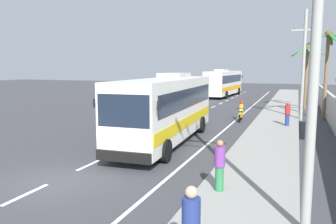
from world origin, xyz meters
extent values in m
plane|color=#3A3A3F|center=(0.00, 0.00, 0.00)|extent=(160.00, 160.00, 0.00)
cube|color=gray|center=(6.80, 10.00, 0.07)|extent=(3.20, 90.00, 0.14)
cube|color=white|center=(0.00, -1.31, 0.00)|extent=(0.16, 2.00, 0.01)
cube|color=white|center=(0.00, 2.43, 0.00)|extent=(0.16, 2.00, 0.01)
cube|color=white|center=(0.00, 6.17, 0.00)|extent=(0.16, 2.00, 0.01)
cube|color=white|center=(0.00, 9.91, 0.00)|extent=(0.16, 2.00, 0.01)
cube|color=white|center=(0.00, 13.65, 0.00)|extent=(0.16, 2.00, 0.01)
cube|color=white|center=(0.00, 17.39, 0.00)|extent=(0.16, 2.00, 0.01)
cube|color=white|center=(0.00, 21.13, 0.00)|extent=(0.16, 2.00, 0.01)
cube|color=white|center=(0.00, 24.87, 0.00)|extent=(0.16, 2.00, 0.01)
cube|color=white|center=(0.00, 28.60, 0.00)|extent=(0.16, 2.00, 0.01)
cube|color=white|center=(0.00, 32.34, 0.00)|extent=(0.16, 2.00, 0.01)
cube|color=white|center=(0.00, 36.08, 0.00)|extent=(0.16, 2.00, 0.01)
cube|color=white|center=(0.00, 39.82, 0.00)|extent=(0.16, 2.00, 0.01)
cube|color=white|center=(0.00, 43.56, 0.00)|extent=(0.16, 2.00, 0.01)
cube|color=white|center=(0.00, 47.30, 0.00)|extent=(0.16, 2.00, 0.01)
cube|color=white|center=(3.76, 15.00, 0.00)|extent=(0.14, 70.00, 0.01)
cube|color=silver|center=(1.52, 7.60, 1.96)|extent=(3.00, 11.08, 3.15)
cube|color=#192333|center=(1.51, 7.80, 2.51)|extent=(2.98, 10.21, 1.01)
cube|color=#192333|center=(1.79, 2.16, 2.44)|extent=(2.26, 0.21, 1.32)
cube|color=yellow|center=(1.52, 7.60, 1.26)|extent=(3.02, 10.86, 0.57)
cube|color=black|center=(1.79, 2.07, 0.59)|extent=(2.41, 0.28, 0.44)
cube|color=#B7B7B7|center=(1.45, 8.97, 3.68)|extent=(1.47, 2.48, 0.28)
cube|color=black|center=(3.18, 2.44, 2.67)|extent=(0.12, 0.09, 0.36)
cube|color=black|center=(0.37, 2.30, 2.67)|extent=(0.12, 0.09, 0.36)
cylinder|color=black|center=(2.91, 3.82, 0.52)|extent=(0.37, 1.05, 1.04)
cylinder|color=black|center=(0.50, 3.71, 0.52)|extent=(0.37, 1.05, 1.04)
cylinder|color=black|center=(2.55, 10.95, 0.52)|extent=(0.37, 1.05, 1.04)
cylinder|color=black|center=(0.15, 10.83, 0.52)|extent=(0.37, 1.05, 1.04)
cube|color=white|center=(-1.65, 38.15, 1.99)|extent=(3.13, 12.05, 3.20)
cube|color=#192333|center=(-1.66, 37.95, 2.55)|extent=(3.11, 11.10, 1.02)
cube|color=#192333|center=(-1.35, 44.07, 2.47)|extent=(2.34, 0.22, 1.34)
cube|color=orange|center=(-1.65, 38.15, 1.27)|extent=(3.15, 11.82, 0.58)
cube|color=black|center=(-1.35, 44.16, 0.59)|extent=(2.50, 0.28, 0.44)
cube|color=#B7B7B7|center=(-1.72, 36.66, 3.73)|extent=(1.53, 2.69, 0.28)
cube|color=black|center=(-2.81, 43.93, 2.71)|extent=(0.12, 0.09, 0.36)
cube|color=black|center=(0.08, 43.79, 2.71)|extent=(0.12, 0.09, 0.36)
cylinder|color=black|center=(-2.68, 42.39, 0.52)|extent=(0.37, 1.05, 1.04)
cylinder|color=black|center=(-0.20, 42.26, 0.52)|extent=(0.37, 1.05, 1.04)
cylinder|color=black|center=(-3.07, 34.63, 0.52)|extent=(0.37, 1.05, 1.04)
cylinder|color=black|center=(-0.58, 34.51, 0.52)|extent=(0.37, 1.05, 1.04)
cylinder|color=black|center=(4.21, 15.89, 0.30)|extent=(0.14, 0.61, 0.60)
cylinder|color=black|center=(4.12, 17.25, 0.30)|extent=(0.16, 0.61, 0.60)
cube|color=gold|center=(4.17, 16.52, 0.52)|extent=(0.31, 1.11, 0.36)
cube|color=black|center=(4.15, 16.82, 0.72)|extent=(0.28, 0.61, 0.12)
cylinder|color=gray|center=(4.20, 16.01, 0.60)|extent=(0.08, 0.32, 0.67)
cylinder|color=black|center=(4.20, 16.11, 1.04)|extent=(0.56, 0.08, 0.04)
sphere|color=#EAEACC|center=(4.20, 15.99, 0.90)|extent=(0.14, 0.14, 0.14)
cylinder|color=gold|center=(4.15, 16.77, 1.01)|extent=(0.32, 0.32, 0.58)
sphere|color=red|center=(4.15, 16.77, 1.43)|extent=(0.26, 0.26, 0.26)
cylinder|color=#2D7A47|center=(5.93, 0.98, 0.55)|extent=(0.28, 0.28, 0.83)
cylinder|color=#75388E|center=(5.93, 0.98, 1.29)|extent=(0.36, 0.36, 0.65)
sphere|color=#9E704C|center=(5.93, 0.98, 1.72)|extent=(0.22, 0.22, 0.22)
cylinder|color=navy|center=(6.41, -3.68, 1.37)|extent=(0.36, 0.36, 0.70)
sphere|color=tan|center=(6.41, -3.68, 1.83)|extent=(0.24, 0.24, 0.24)
cylinder|color=navy|center=(7.63, 14.80, 0.54)|extent=(0.28, 0.28, 0.80)
cylinder|color=red|center=(7.63, 14.80, 1.25)|extent=(0.36, 0.36, 0.63)
sphere|color=brown|center=(7.63, 14.80, 1.66)|extent=(0.22, 0.22, 0.22)
cylinder|color=#9E9E99|center=(8.50, -0.98, 5.22)|extent=(0.24, 0.24, 10.44)
cylinder|color=#9E9E99|center=(8.54, 18.56, 4.25)|extent=(0.24, 0.24, 8.51)
cube|color=#9E9E99|center=(8.54, 18.56, 6.97)|extent=(1.99, 0.12, 0.12)
cylinder|color=#4C4742|center=(7.75, 18.56, 7.09)|extent=(0.08, 0.08, 0.16)
cylinder|color=#4C4742|center=(9.34, 18.56, 7.09)|extent=(0.08, 0.08, 0.16)
cylinder|color=brown|center=(10.24, 19.74, 3.34)|extent=(0.27, 0.27, 6.67)
ellipsoid|color=#28702D|center=(10.45, 20.67, 6.35)|extent=(0.78, 1.98, 0.95)
ellipsoid|color=#28702D|center=(9.40, 20.18, 6.34)|extent=(1.89, 1.22, 0.97)
ellipsoid|color=#28702D|center=(9.44, 19.30, 6.27)|extent=(1.82, 1.24, 1.10)
ellipsoid|color=#28702D|center=(10.62, 18.90, 6.30)|extent=(1.12, 1.89, 1.05)
sphere|color=brown|center=(10.24, 19.74, 6.72)|extent=(0.56, 0.56, 0.56)
cylinder|color=brown|center=(8.94, 26.46, 2.97)|extent=(0.29, 0.29, 5.95)
ellipsoid|color=#3D893D|center=(9.83, 26.34, 5.66)|extent=(1.86, 0.60, 0.87)
ellipsoid|color=#3D893D|center=(9.20, 27.25, 5.56)|extent=(0.87, 1.76, 1.08)
ellipsoid|color=#3D893D|center=(8.18, 26.90, 5.65)|extent=(1.75, 1.22, 0.90)
ellipsoid|color=#3D893D|center=(8.31, 25.88, 5.61)|extent=(1.56, 1.46, 0.99)
ellipsoid|color=#3D893D|center=(9.28, 25.68, 5.58)|extent=(1.02, 1.75, 1.05)
sphere|color=brown|center=(8.94, 26.46, 6.00)|extent=(0.56, 0.56, 0.56)
camera|label=1|loc=(8.16, -9.42, 4.15)|focal=35.71mm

